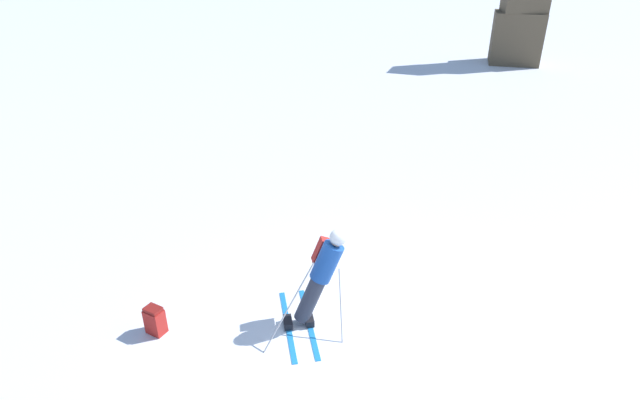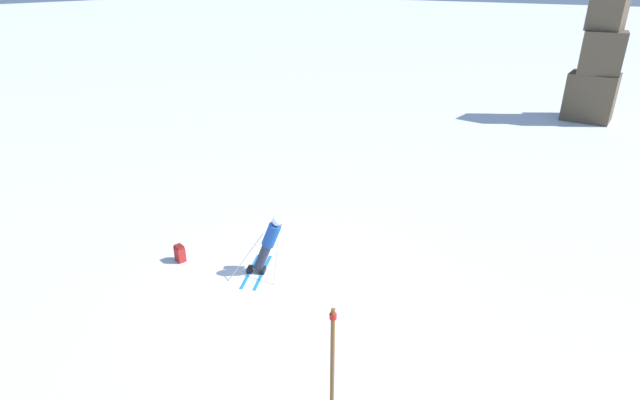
{
  "view_description": "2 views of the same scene",
  "coord_description": "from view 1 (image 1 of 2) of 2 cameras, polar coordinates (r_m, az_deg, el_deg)",
  "views": [
    {
      "loc": [
        0.85,
        -6.18,
        5.68
      ],
      "look_at": [
        -1.49,
        2.54,
        1.04
      ],
      "focal_mm": 28.0,
      "sensor_mm": 36.0,
      "label": 1
    },
    {
      "loc": [
        6.93,
        -8.75,
        7.54
      ],
      "look_at": [
        -1.22,
        3.2,
        0.99
      ],
      "focal_mm": 28.0,
      "sensor_mm": 36.0,
      "label": 2
    }
  ],
  "objects": [
    {
      "name": "ground_plane",
      "position": [
        8.44,
        5.51,
        -15.32
      ],
      "size": [
        300.0,
        300.0,
        0.0
      ],
      "primitive_type": "plane",
      "color": "white"
    },
    {
      "name": "skier",
      "position": [
        8.08,
        0.16,
        -8.23
      ],
      "size": [
        1.4,
        1.79,
        1.82
      ],
      "rotation": [
        0.0,
        0.0,
        0.44
      ],
      "color": "#1E7AC6",
      "rests_on": "ground"
    },
    {
      "name": "rock_pillar",
      "position": [
        29.13,
        22.2,
        20.3
      ],
      "size": [
        2.47,
        2.17,
        7.42
      ],
      "color": "brown",
      "rests_on": "ground"
    },
    {
      "name": "spare_backpack",
      "position": [
        8.75,
        -18.34,
        -12.92
      ],
      "size": [
        0.34,
        0.29,
        0.5
      ],
      "rotation": [
        0.0,
        0.0,
        2.9
      ],
      "color": "#AD231E",
      "rests_on": "ground"
    }
  ]
}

